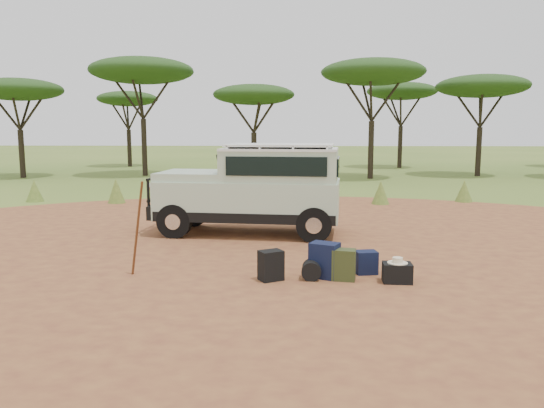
{
  "coord_description": "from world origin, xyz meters",
  "views": [
    {
      "loc": [
        0.04,
        -9.45,
        2.53
      ],
      "look_at": [
        -0.39,
        1.28,
        1.0
      ],
      "focal_mm": 35.0,
      "sensor_mm": 36.0,
      "label": 1
    }
  ],
  "objects_px": {
    "walking_staff": "(137,229)",
    "backpack_olive": "(344,265)",
    "backpack_black": "(271,266)",
    "safari_vehicle": "(255,191)",
    "backpack_navy": "(324,260)",
    "duffel_navy": "(366,263)",
    "hard_case": "(397,273)"
  },
  "relations": [
    {
      "from": "walking_staff",
      "to": "duffel_navy",
      "type": "height_order",
      "value": "walking_staff"
    },
    {
      "from": "walking_staff",
      "to": "backpack_olive",
      "type": "distance_m",
      "value": 3.57
    },
    {
      "from": "walking_staff",
      "to": "backpack_black",
      "type": "relative_size",
      "value": 3.28
    },
    {
      "from": "hard_case",
      "to": "backpack_navy",
      "type": "bearing_deg",
      "value": 171.03
    },
    {
      "from": "backpack_navy",
      "to": "hard_case",
      "type": "height_order",
      "value": "backpack_navy"
    },
    {
      "from": "backpack_olive",
      "to": "hard_case",
      "type": "xyz_separation_m",
      "value": [
        0.87,
        -0.11,
        -0.1
      ]
    },
    {
      "from": "backpack_navy",
      "to": "duffel_navy",
      "type": "distance_m",
      "value": 0.8
    },
    {
      "from": "walking_staff",
      "to": "hard_case",
      "type": "bearing_deg",
      "value": -60.19
    },
    {
      "from": "duffel_navy",
      "to": "hard_case",
      "type": "bearing_deg",
      "value": -60.33
    },
    {
      "from": "safari_vehicle",
      "to": "backpack_olive",
      "type": "relative_size",
      "value": 8.69
    },
    {
      "from": "backpack_olive",
      "to": "duffel_navy",
      "type": "height_order",
      "value": "backpack_olive"
    },
    {
      "from": "backpack_black",
      "to": "backpack_navy",
      "type": "relative_size",
      "value": 0.84
    },
    {
      "from": "safari_vehicle",
      "to": "hard_case",
      "type": "bearing_deg",
      "value": -50.9
    },
    {
      "from": "walking_staff",
      "to": "duffel_navy",
      "type": "xyz_separation_m",
      "value": [
        3.95,
        0.29,
        -0.63
      ]
    },
    {
      "from": "backpack_black",
      "to": "backpack_navy",
      "type": "distance_m",
      "value": 0.93
    },
    {
      "from": "backpack_olive",
      "to": "walking_staff",
      "type": "bearing_deg",
      "value": -171.74
    },
    {
      "from": "backpack_black",
      "to": "duffel_navy",
      "type": "height_order",
      "value": "backpack_black"
    },
    {
      "from": "walking_staff",
      "to": "hard_case",
      "type": "relative_size",
      "value": 3.59
    },
    {
      "from": "safari_vehicle",
      "to": "backpack_black",
      "type": "relative_size",
      "value": 9.0
    },
    {
      "from": "safari_vehicle",
      "to": "backpack_black",
      "type": "bearing_deg",
      "value": -76.27
    },
    {
      "from": "walking_staff",
      "to": "hard_case",
      "type": "distance_m",
      "value": 4.45
    },
    {
      "from": "walking_staff",
      "to": "hard_case",
      "type": "height_order",
      "value": "walking_staff"
    },
    {
      "from": "backpack_black",
      "to": "duffel_navy",
      "type": "xyz_separation_m",
      "value": [
        1.65,
        0.47,
        -0.05
      ]
    },
    {
      "from": "hard_case",
      "to": "safari_vehicle",
      "type": "bearing_deg",
      "value": 125.82
    },
    {
      "from": "duffel_navy",
      "to": "hard_case",
      "type": "height_order",
      "value": "duffel_navy"
    },
    {
      "from": "walking_staff",
      "to": "backpack_navy",
      "type": "bearing_deg",
      "value": -56.92
    },
    {
      "from": "backpack_olive",
      "to": "safari_vehicle",
      "type": "bearing_deg",
      "value": 124.44
    },
    {
      "from": "duffel_navy",
      "to": "backpack_olive",
      "type": "bearing_deg",
      "value": -146.88
    },
    {
      "from": "hard_case",
      "to": "backpack_olive",
      "type": "bearing_deg",
      "value": 175.66
    },
    {
      "from": "safari_vehicle",
      "to": "backpack_navy",
      "type": "distance_m",
      "value": 4.13
    },
    {
      "from": "backpack_black",
      "to": "safari_vehicle",
      "type": "bearing_deg",
      "value": 67.42
    },
    {
      "from": "walking_staff",
      "to": "backpack_navy",
      "type": "height_order",
      "value": "walking_staff"
    }
  ]
}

